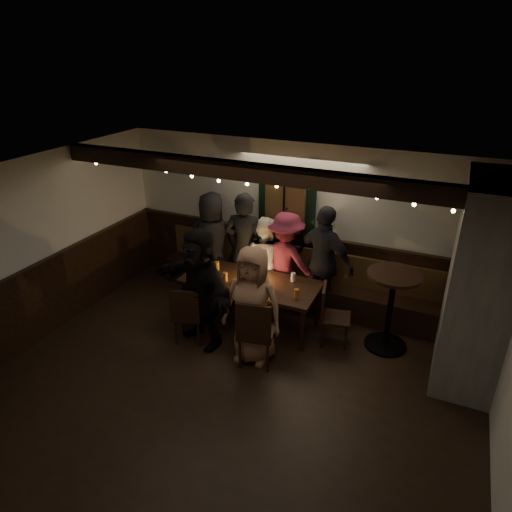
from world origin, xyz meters
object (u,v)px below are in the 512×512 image
at_px(person_b, 245,248).
at_px(person_e, 324,262).
at_px(person_g, 253,305).
at_px(person_c, 264,260).
at_px(high_top, 391,301).
at_px(person_a, 212,242).
at_px(chair_near_right, 255,330).
at_px(dining_table, 250,284).
at_px(person_d, 286,261).
at_px(person_f, 201,287).
at_px(chair_end, 330,312).
at_px(chair_near_left, 187,312).

height_order(person_b, person_e, person_b).
bearing_deg(person_g, person_c, 104.71).
distance_m(high_top, person_a, 3.10).
xyz_separation_m(chair_near_right, high_top, (1.51, 1.17, 0.17)).
xyz_separation_m(dining_table, person_g, (0.39, -0.77, 0.16)).
bearing_deg(person_d, person_f, 72.26).
xyz_separation_m(chair_near_right, person_f, (-0.93, 0.23, 0.30)).
bearing_deg(person_c, chair_near_right, 114.24).
bearing_deg(chair_end, person_d, 142.82).
height_order(chair_near_left, person_a, person_a).
distance_m(dining_table, person_d, 0.78).
distance_m(chair_end, person_c, 1.50).
relative_size(chair_end, person_e, 0.50).
distance_m(dining_table, chair_near_left, 1.03).
bearing_deg(person_b, person_c, -179.03).
distance_m(high_top, person_g, 1.91).
relative_size(person_a, person_b, 0.93).
relative_size(chair_end, person_g, 0.54).
bearing_deg(chair_near_left, person_a, 106.23).
xyz_separation_m(dining_table, person_a, (-1.05, 0.75, 0.20)).
xyz_separation_m(person_c, person_f, (-0.36, -1.39, 0.13)).
bearing_deg(person_b, high_top, 163.03).
distance_m(person_d, person_g, 1.48).
bearing_deg(high_top, chair_near_left, -157.57).
distance_m(high_top, person_e, 1.21).
relative_size(person_d, person_g, 0.97).
bearing_deg(person_a, person_e, 158.38).
distance_m(dining_table, person_c, 0.70).
bearing_deg(high_top, person_c, 167.74).
relative_size(chair_near_right, high_top, 0.87).
relative_size(chair_near_right, person_a, 0.58).
bearing_deg(person_b, person_d, 178.08).
relative_size(person_d, person_f, 0.92).
bearing_deg(person_d, person_a, 7.85).
bearing_deg(person_d, chair_end, 152.21).
bearing_deg(dining_table, person_a, 144.55).
relative_size(person_b, person_f, 1.07).
relative_size(person_a, person_f, 1.00).
relative_size(high_top, person_b, 0.63).
height_order(person_d, person_f, person_f).
height_order(dining_table, person_f, person_f).
distance_m(person_a, person_f, 1.57).
bearing_deg(chair_near_right, chair_near_left, 174.99).
distance_m(high_top, person_b, 2.45).
xyz_separation_m(person_b, person_d, (0.69, 0.07, -0.13)).
height_order(dining_table, chair_end, chair_end).
relative_size(high_top, person_d, 0.72).
xyz_separation_m(dining_table, person_c, (-0.07, 0.70, 0.08)).
relative_size(person_a, person_c, 1.17).
height_order(chair_near_left, person_g, person_g).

